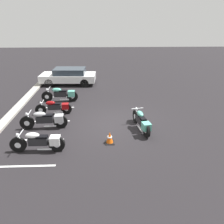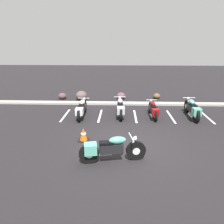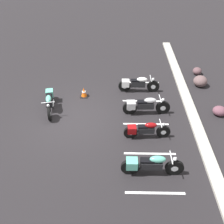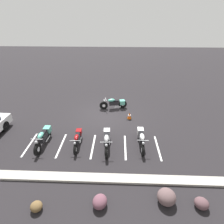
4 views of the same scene
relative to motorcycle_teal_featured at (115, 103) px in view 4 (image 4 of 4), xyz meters
The scene contains 17 objects.
ground 1.48m from the motorcycle_teal_featured, 56.86° to the left, with size 60.00×60.00×0.00m, color black.
motorcycle_teal_featured is the anchor object (origin of this frame).
parked_bike_0 4.67m from the motorcycle_teal_featured, 110.69° to the left, with size 0.62×2.20×0.87m.
parked_bike_1 4.61m from the motorcycle_teal_featured, 85.73° to the left, with size 0.64×2.28×0.89m.
parked_bike_2 4.94m from the motorcycle_teal_featured, 65.54° to the left, with size 0.56×2.01×0.79m.
parked_bike_3 6.04m from the motorcycle_teal_featured, 48.07° to the left, with size 0.65×2.31×0.91m.
concrete_curb 7.00m from the motorcycle_teal_featured, 83.69° to the left, with size 18.00×0.50×0.12m, color #A8A399.
landscape_rock_0 8.28m from the motorcycle_teal_featured, 106.07° to the left, with size 0.76×0.75×0.61m, color brown.
landscape_rock_1 8.90m from the motorcycle_teal_featured, 114.14° to the left, with size 0.56×0.52×0.43m, color brown.
landscape_rock_2 8.95m from the motorcycle_teal_featured, 71.39° to the left, with size 0.48×0.45×0.37m, color brown.
landscape_rock_3 8.23m from the motorcycle_teal_featured, 87.30° to the left, with size 0.64×0.58×0.47m, color brown.
traffic_cone 1.92m from the motorcycle_teal_featured, 125.35° to the left, with size 0.40×0.40×0.52m.
stall_line_0 5.36m from the motorcycle_teal_featured, 119.25° to the left, with size 0.10×2.10×0.00m, color white.
stall_line_1 4.73m from the motorcycle_teal_featured, 98.93° to the left, with size 0.10×2.10×0.00m, color white.
stall_line_2 4.82m from the motorcycle_teal_featured, 76.18° to the left, with size 0.10×2.10×0.00m, color white.
stall_line_3 5.57m from the motorcycle_teal_featured, 57.02° to the left, with size 0.10×2.10×0.00m, color white.
stall_line_4 6.77m from the motorcycle_teal_featured, 43.55° to the left, with size 0.10×2.10×0.00m, color white.
Camera 4 is at (-1.03, 11.26, 6.78)m, focal length 28.00 mm.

